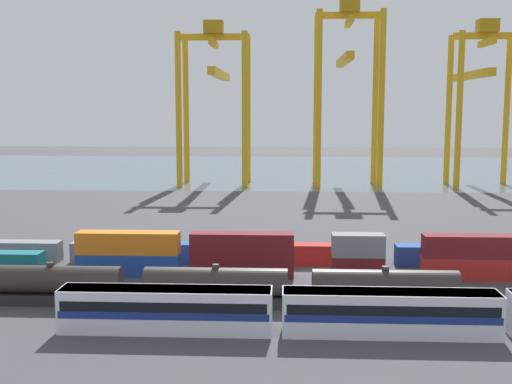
% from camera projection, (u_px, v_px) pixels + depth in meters
% --- Properties ---
extents(ground_plane, '(420.00, 420.00, 0.00)m').
position_uv_depth(ground_plane, '(304.00, 217.00, 115.96)').
color(ground_plane, '#424247').
extents(harbour_water, '(400.00, 110.00, 0.01)m').
position_uv_depth(harbour_water, '(297.00, 170.00, 205.30)').
color(harbour_water, slate).
rests_on(harbour_water, ground_plane).
extents(passenger_train, '(58.07, 3.14, 3.90)m').
position_uv_depth(passenger_train, '(390.00, 311.00, 55.23)').
color(passenger_train, silver).
rests_on(passenger_train, ground_plane).
extents(freight_tank_row, '(47.77, 2.78, 4.24)m').
position_uv_depth(freight_tank_row, '(216.00, 286.00, 63.48)').
color(freight_tank_row, '#232326').
rests_on(freight_tank_row, ground_plane).
extents(shipping_container_0, '(6.04, 2.44, 2.60)m').
position_uv_depth(shipping_container_0, '(17.00, 263.00, 75.97)').
color(shipping_container_0, '#146066').
rests_on(shipping_container_0, ground_plane).
extents(shipping_container_1, '(12.10, 2.44, 2.60)m').
position_uv_depth(shipping_container_1, '(129.00, 264.00, 75.32)').
color(shipping_container_1, '#1C4299').
rests_on(shipping_container_1, ground_plane).
extents(shipping_container_2, '(12.10, 2.44, 2.60)m').
position_uv_depth(shipping_container_2, '(128.00, 243.00, 74.98)').
color(shipping_container_2, orange).
rests_on(shipping_container_2, shipping_container_1).
extents(shipping_container_3, '(12.10, 2.44, 2.60)m').
position_uv_depth(shipping_container_3, '(242.00, 266.00, 74.67)').
color(shipping_container_3, maroon).
rests_on(shipping_container_3, ground_plane).
extents(shipping_container_4, '(12.10, 2.44, 2.60)m').
position_uv_depth(shipping_container_4, '(242.00, 244.00, 74.33)').
color(shipping_container_4, maroon).
rests_on(shipping_container_4, shipping_container_3).
extents(shipping_container_5, '(6.04, 2.44, 2.60)m').
position_uv_depth(shipping_container_5, '(358.00, 267.00, 74.02)').
color(shipping_container_5, maroon).
rests_on(shipping_container_5, ground_plane).
extents(shipping_container_6, '(6.04, 2.44, 2.60)m').
position_uv_depth(shipping_container_6, '(358.00, 245.00, 73.69)').
color(shipping_container_6, slate).
rests_on(shipping_container_6, shipping_container_5).
extents(shipping_container_7, '(12.10, 2.44, 2.60)m').
position_uv_depth(shipping_container_7, '(475.00, 268.00, 73.38)').
color(shipping_container_7, '#AD211C').
rests_on(shipping_container_7, ground_plane).
extents(shipping_container_8, '(12.10, 2.44, 2.60)m').
position_uv_depth(shipping_container_8, '(476.00, 246.00, 73.04)').
color(shipping_container_8, maroon).
rests_on(shipping_container_8, shipping_container_7).
extents(shipping_container_12, '(12.10, 2.44, 2.60)m').
position_uv_depth(shipping_container_12, '(14.00, 251.00, 82.24)').
color(shipping_container_12, slate).
rests_on(shipping_container_12, ground_plane).
extents(shipping_container_13, '(12.10, 2.44, 2.60)m').
position_uv_depth(shipping_container_13, '(119.00, 252.00, 81.58)').
color(shipping_container_13, slate).
rests_on(shipping_container_13, ground_plane).
extents(shipping_container_14, '(12.10, 2.44, 2.60)m').
position_uv_depth(shipping_container_14, '(226.00, 253.00, 80.92)').
color(shipping_container_14, '#1C4299').
rests_on(shipping_container_14, ground_plane).
extents(shipping_container_15, '(12.10, 2.44, 2.60)m').
position_uv_depth(shipping_container_15, '(334.00, 255.00, 80.26)').
color(shipping_container_15, '#AD211C').
rests_on(shipping_container_15, ground_plane).
extents(shipping_container_16, '(12.10, 2.44, 2.60)m').
position_uv_depth(shipping_container_16, '(444.00, 256.00, 79.60)').
color(shipping_container_16, '#1C4299').
rests_on(shipping_container_16, ground_plane).
extents(gantry_crane_west, '(17.96, 40.28, 41.41)m').
position_uv_depth(gantry_crane_west, '(216.00, 86.00, 164.88)').
color(gantry_crane_west, gold).
rests_on(gantry_crane_west, ground_plane).
extents(gantry_crane_central, '(16.83, 34.21, 46.49)m').
position_uv_depth(gantry_crane_central, '(347.00, 76.00, 161.77)').
color(gantry_crane_central, gold).
rests_on(gantry_crane_central, ground_plane).
extents(gantry_crane_east, '(16.34, 36.12, 41.32)m').
position_uv_depth(gantry_crane_east, '(481.00, 87.00, 161.12)').
color(gantry_crane_east, gold).
rests_on(gantry_crane_east, ground_plane).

